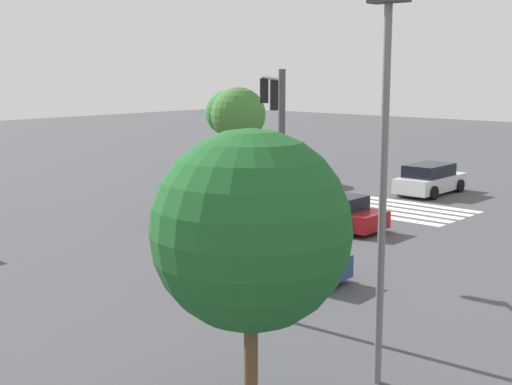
% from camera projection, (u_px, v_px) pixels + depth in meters
% --- Properties ---
extents(ground_plane, '(135.63, 135.63, 0.00)m').
position_uv_depth(ground_plane, '(256.00, 227.00, 30.03)').
color(ground_plane, '#47474C').
extents(crosswalk_markings, '(11.53, 4.40, 0.01)m').
position_uv_depth(crosswalk_markings, '(355.00, 203.00, 35.47)').
color(crosswalk_markings, silver).
rests_on(crosswalk_markings, ground_plane).
extents(traffic_signal_mast, '(4.97, 4.97, 6.57)m').
position_uv_depth(traffic_signal_mast, '(275.00, 135.00, 20.16)').
color(traffic_signal_mast, '#47474C').
rests_on(traffic_signal_mast, ground_plane).
extents(car_0, '(4.31, 2.31, 1.73)m').
position_uv_depth(car_0, '(297.00, 189.00, 34.83)').
color(car_0, brown).
rests_on(car_0, ground_plane).
extents(car_2, '(2.31, 4.85, 1.60)m').
position_uv_depth(car_2, '(211.00, 203.00, 31.47)').
color(car_2, maroon).
rests_on(car_2, ground_plane).
extents(car_3, '(4.86, 2.22, 1.47)m').
position_uv_depth(car_3, '(272.00, 254.00, 22.92)').
color(car_3, navy).
rests_on(car_3, ground_plane).
extents(car_4, '(4.81, 2.27, 1.43)m').
position_uv_depth(car_4, '(330.00, 212.00, 29.77)').
color(car_4, maroon).
rests_on(car_4, ground_plane).
extents(car_5, '(2.19, 4.77, 1.62)m').
position_uv_depth(car_5, '(430.00, 179.00, 38.01)').
color(car_5, silver).
rests_on(car_5, ground_plane).
extents(pedestrian, '(0.41, 0.41, 1.76)m').
position_uv_depth(pedestrian, '(238.00, 167.00, 41.24)').
color(pedestrian, '#232842').
rests_on(pedestrian, ground_plane).
extents(street_light_pole_b, '(0.80, 0.36, 8.03)m').
position_uv_depth(street_light_pole_b, '(384.00, 157.00, 14.30)').
color(street_light_pole_b, slate).
rests_on(street_light_pole_b, ground_plane).
extents(tree_corner_a, '(3.67, 3.67, 5.54)m').
position_uv_depth(tree_corner_a, '(251.00, 230.00, 12.77)').
color(tree_corner_a, brown).
rests_on(tree_corner_a, ground_plane).
extents(tree_corner_b, '(3.23, 3.23, 5.18)m').
position_uv_depth(tree_corner_b, '(228.00, 113.00, 50.49)').
color(tree_corner_b, brown).
rests_on(tree_corner_b, ground_plane).
extents(tree_corner_c, '(3.35, 3.35, 5.54)m').
position_uv_depth(tree_corner_c, '(238.00, 115.00, 43.51)').
color(tree_corner_c, brown).
rests_on(tree_corner_c, ground_plane).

